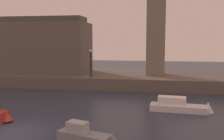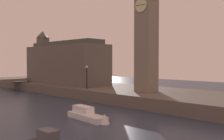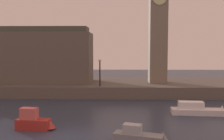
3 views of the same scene
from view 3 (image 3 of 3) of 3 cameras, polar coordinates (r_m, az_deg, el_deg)
ground_plane at (r=20.07m, az=-9.10°, el=-13.72°), size 120.00×120.00×0.00m
far_embankment at (r=39.28m, az=-3.87°, el=-3.48°), size 70.00×12.00×1.50m
clock_tower at (r=38.29m, az=9.64°, el=9.56°), size 2.61×2.64×15.72m
parliament_hall at (r=39.78m, az=-17.67°, el=2.92°), size 17.75×6.25×10.28m
streetlamp at (r=34.04m, az=-2.56°, el=0.21°), size 0.36×0.36×3.42m
boat_dinghy_red at (r=22.22m, az=-15.90°, el=-10.39°), size 3.14×1.31×1.69m
boat_ferry_white at (r=27.42m, az=18.42°, el=-8.00°), size 5.51×1.81×1.54m
boat_cruiser_grey at (r=18.88m, az=6.48°, el=-13.64°), size 3.99×1.97×1.32m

